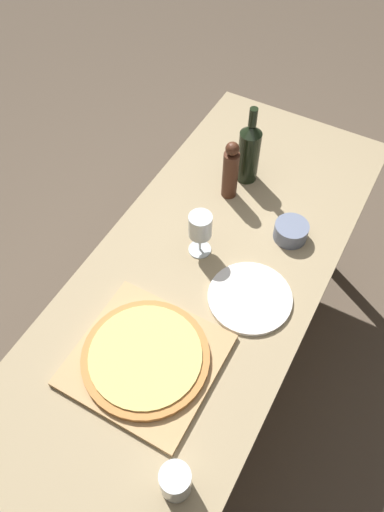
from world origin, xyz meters
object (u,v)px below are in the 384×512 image
Objects in this scene: wine_bottle at (249,151)px; pepper_mill at (230,171)px; pizza at (145,356)px; small_bowl at (291,231)px; wine_glass at (200,227)px.

wine_bottle is 0.11m from pepper_mill.
small_bowl is (0.18, 0.60, -0.00)m from pizza.
pepper_mill is 2.08× the size of small_bowl.
pizza is 0.69m from pepper_mill.
wine_bottle reaches higher than pizza.
wine_bottle is at bearing 143.34° from small_bowl.
small_bowl is (0.23, 0.19, -0.09)m from wine_glass.
wine_bottle is 0.37m from wine_glass.
wine_glass is 1.48× the size of small_bowl.
wine_glass is (0.01, -0.37, -0.01)m from wine_bottle.
pizza is at bearing -106.81° from small_bowl.
wine_bottle is at bearing 80.05° from pepper_mill.
pepper_mill reaches higher than wine_glass.
pepper_mill is (-0.02, -0.10, -0.01)m from wine_bottle.
small_bowl is at bearing 73.19° from pizza.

